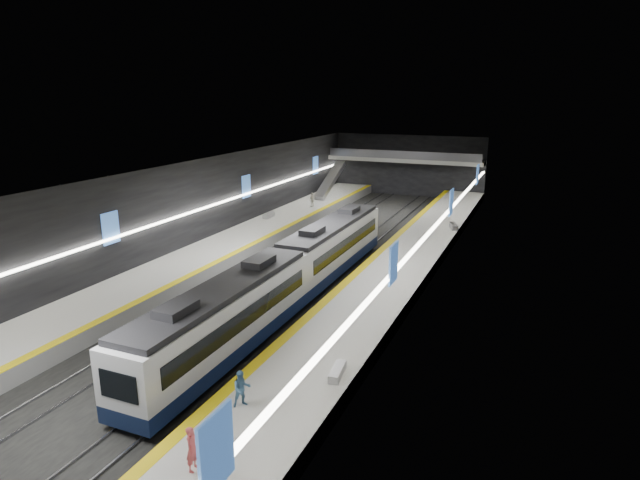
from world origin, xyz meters
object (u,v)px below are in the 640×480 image
at_px(bench_right_near, 337,372).
at_px(escalator, 330,180).
at_px(passenger_left_a, 312,200).
at_px(passenger_right_a, 192,449).
at_px(bench_left_far, 269,215).
at_px(bench_right_far, 454,226).
at_px(train, 289,274).
at_px(passenger_right_b, 242,389).

bearing_deg(bench_right_near, escalator, 105.47).
bearing_deg(escalator, passenger_left_a, -83.83).
height_order(escalator, passenger_right_a, escalator).
bearing_deg(passenger_right_a, escalator, 10.86).
bearing_deg(bench_left_far, bench_right_far, 7.04).
relative_size(escalator, passenger_right_a, 4.89).
height_order(train, passenger_left_a, train).
xyz_separation_m(escalator, passenger_left_a, (0.78, -7.26, -1.09)).
bearing_deg(bench_right_near, passenger_right_b, -132.84).
distance_m(train, passenger_left_a, 26.26).
xyz_separation_m(escalator, bench_right_near, (16.75, -40.56, -1.70)).
xyz_separation_m(bench_left_far, bench_right_near, (17.96, -26.76, -0.02)).
xyz_separation_m(train, passenger_left_a, (-9.22, 24.58, -0.39)).
distance_m(train, bench_left_far, 21.26).
bearing_deg(escalator, passenger_right_a, -73.28).
relative_size(escalator, bench_right_far, 4.19).
relative_size(bench_right_far, passenger_left_a, 1.18).
height_order(bench_right_far, passenger_left_a, passenger_left_a).
height_order(escalator, passenger_left_a, escalator).
bearing_deg(escalator, bench_right_near, -67.56).
relative_size(passenger_right_b, passenger_left_a, 0.97).
xyz_separation_m(train, bench_right_near, (6.75, -8.72, -0.99)).
distance_m(bench_left_far, bench_right_far, 18.43).
distance_m(bench_right_far, passenger_right_b, 33.47).
bearing_deg(passenger_left_a, bench_right_far, 93.08).
height_order(bench_right_near, passenger_left_a, passenger_left_a).
distance_m(bench_right_near, passenger_right_a, 8.08).
relative_size(train, escalator, 3.76).
xyz_separation_m(bench_left_far, passenger_right_b, (15.24, -30.52, 0.56)).
relative_size(bench_right_near, bench_right_far, 0.86).
height_order(bench_right_far, passenger_right_b, passenger_right_b).
xyz_separation_m(bench_right_far, passenger_left_a, (-16.22, 3.73, 0.58)).
relative_size(train, bench_left_far, 16.41).
relative_size(train, passenger_left_a, 18.57).
xyz_separation_m(passenger_right_b, passenger_left_a, (-13.24, 37.06, 0.03)).
bearing_deg(passenger_right_a, train, 9.45).
height_order(train, escalator, escalator).
xyz_separation_m(bench_right_near, passenger_right_b, (-2.72, -3.76, 0.58)).
bearing_deg(escalator, train, -72.56).
relative_size(escalator, bench_left_far, 4.37).
bearing_deg(passenger_right_b, bench_left_far, 72.71).
xyz_separation_m(bench_right_far, passenger_right_b, (-2.97, -33.33, 0.55)).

